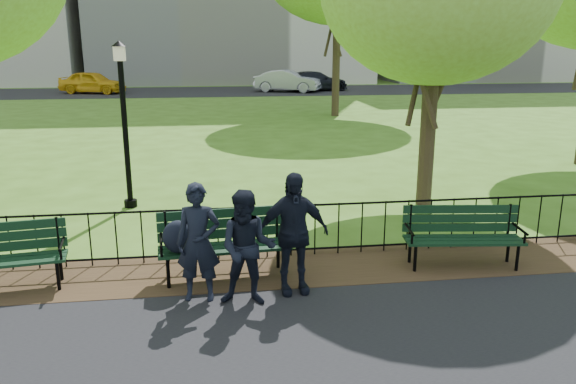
{
  "coord_description": "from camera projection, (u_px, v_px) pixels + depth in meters",
  "views": [
    {
      "loc": [
        -0.26,
        -6.68,
        3.46
      ],
      "look_at": [
        0.88,
        1.5,
        1.25
      ],
      "focal_mm": 35.0,
      "sensor_mm": 36.0,
      "label": 1
    }
  ],
  "objects": [
    {
      "name": "ground",
      "position": [
        237.0,
        316.0,
        7.32
      ],
      "size": [
        120.0,
        120.0,
        0.0
      ],
      "primitive_type": "plane",
      "color": "#3E651A"
    },
    {
      "name": "dirt_strip",
      "position": [
        232.0,
        271.0,
        8.75
      ],
      "size": [
        60.0,
        1.6,
        0.01
      ],
      "primitive_type": "cube",
      "color": "#322414",
      "rests_on": "ground"
    },
    {
      "name": "far_street",
      "position": [
        213.0,
        91.0,
        40.81
      ],
      "size": [
        70.0,
        9.0,
        0.01
      ],
      "primitive_type": "cube",
      "color": "black",
      "rests_on": "ground"
    },
    {
      "name": "iron_fence",
      "position": [
        230.0,
        231.0,
        9.11
      ],
      "size": [
        24.06,
        0.06,
        1.0
      ],
      "color": "black",
      "rests_on": "ground"
    },
    {
      "name": "park_bench_main",
      "position": [
        205.0,
        236.0,
        8.28
      ],
      "size": [
        2.0,
        0.77,
        1.11
      ],
      "rotation": [
        0.0,
        0.0,
        0.08
      ],
      "color": "black",
      "rests_on": "ground"
    },
    {
      "name": "park_bench_right_a",
      "position": [
        462.0,
        230.0,
        8.87
      ],
      "size": [
        1.89,
        0.79,
        1.04
      ],
      "rotation": [
        0.0,
        0.0,
        -0.12
      ],
      "color": "black",
      "rests_on": "ground"
    },
    {
      "name": "lamppost",
      "position": [
        124.0,
        119.0,
        11.71
      ],
      "size": [
        0.31,
        0.31,
        3.5
      ],
      "color": "black",
      "rests_on": "ground"
    },
    {
      "name": "person_left",
      "position": [
        198.0,
        243.0,
        7.6
      ],
      "size": [
        0.65,
        0.47,
        1.65
      ],
      "primitive_type": "imported",
      "rotation": [
        0.0,
        0.0,
        -0.14
      ],
      "color": "black",
      "rests_on": "asphalt_path"
    },
    {
      "name": "person_mid",
      "position": [
        248.0,
        248.0,
        7.47
      ],
      "size": [
        0.83,
        0.54,
        1.59
      ],
      "primitive_type": "imported",
      "rotation": [
        0.0,
        0.0,
        -0.19
      ],
      "color": "black",
      "rests_on": "asphalt_path"
    },
    {
      "name": "person_right",
      "position": [
        293.0,
        233.0,
        7.81
      ],
      "size": [
        1.06,
        0.52,
        1.75
      ],
      "primitive_type": "imported",
      "rotation": [
        0.0,
        0.0,
        0.1
      ],
      "color": "black",
      "rests_on": "asphalt_path"
    },
    {
      "name": "taxi",
      "position": [
        92.0,
        82.0,
        38.94
      ],
      "size": [
        4.86,
        3.12,
        1.54
      ],
      "primitive_type": "imported",
      "rotation": [
        0.0,
        0.0,
        1.26
      ],
      "color": "gold",
      "rests_on": "far_street"
    },
    {
      "name": "sedan_silver",
      "position": [
        288.0,
        81.0,
        40.12
      ],
      "size": [
        4.98,
        3.35,
        1.55
      ],
      "primitive_type": "imported",
      "rotation": [
        0.0,
        0.0,
        1.17
      ],
      "color": "#A9ABB0",
      "rests_on": "far_street"
    },
    {
      "name": "sedan_dark",
      "position": [
        315.0,
        81.0,
        41.16
      ],
      "size": [
        5.14,
        2.86,
        1.41
      ],
      "primitive_type": "imported",
      "rotation": [
        0.0,
        0.0,
        1.76
      ],
      "color": "black",
      "rests_on": "far_street"
    }
  ]
}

